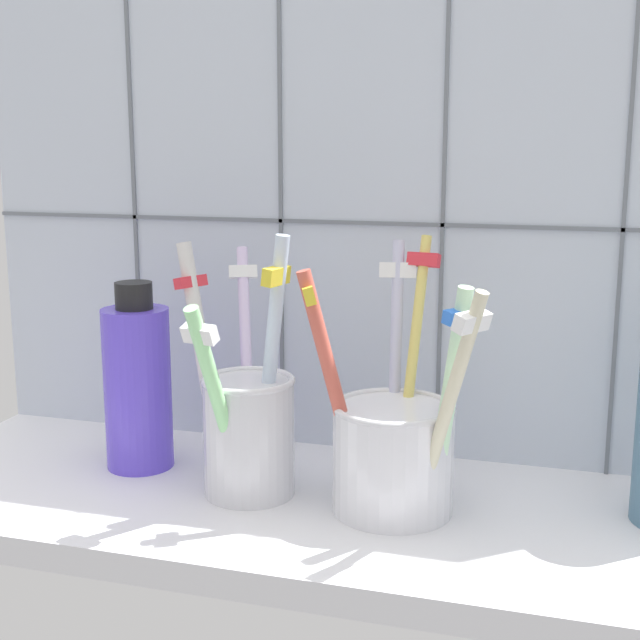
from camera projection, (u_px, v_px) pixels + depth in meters
The scene contains 5 objects.
counter_slab at pixel (319, 514), 60.65cm from camera, with size 64.00×22.00×2.00cm, color silver.
tile_wall_back at pixel (363, 193), 67.60cm from camera, with size 64.00×2.20×45.00cm.
toothbrush_cup_left at pixel (247, 422), 61.06cm from camera, with size 9.69×13.48×18.46cm.
toothbrush_cup_right at pixel (395, 445), 58.21cm from camera, with size 12.53×11.50×18.10cm.
soap_bottle at pixel (138, 384), 65.80cm from camera, with size 5.06×5.06×14.26cm.
Camera 1 is at (16.13, -54.36, 26.43)cm, focal length 48.99 mm.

